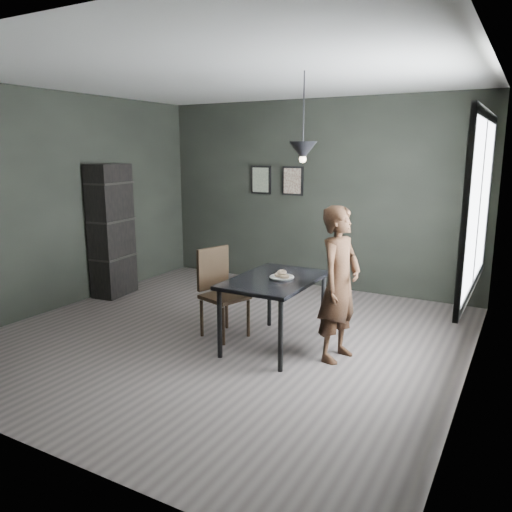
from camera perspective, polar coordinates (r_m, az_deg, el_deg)
The scene contains 13 objects.
ground at distance 5.72m, azimuth -3.35°, elevation -9.08°, with size 5.00×5.00×0.00m, color #3B3532.
back_wall at distance 7.60m, azimuth 6.71°, elevation 6.95°, with size 5.00×0.10×2.80m, color black.
ceiling at distance 5.39m, azimuth -3.73°, elevation 19.89°, with size 5.00×5.00×0.02m.
window_assembly at distance 4.74m, azimuth 24.12°, elevation 5.44°, with size 0.04×1.96×1.56m.
cafe_table at distance 5.23m, azimuth 2.13°, elevation -3.36°, with size 0.80×1.20×0.75m.
white_plate at distance 5.20m, azimuth 2.96°, elevation -2.51°, with size 0.23×0.23×0.01m, color white.
donut_pile at distance 5.19m, azimuth 2.96°, elevation -2.13°, with size 0.18×0.13×0.08m.
woman at distance 4.96m, azimuth 9.49°, elevation -3.19°, with size 0.56×0.37×1.54m, color black.
wood_chair at distance 5.60m, azimuth -4.21°, elevation -3.46°, with size 0.54×0.54×1.00m.
shelf_unit at distance 7.39m, azimuth -16.18°, elevation 2.79°, with size 0.35×0.62×1.87m, color black.
pendant_lamp at distance 5.03m, azimuth 5.38°, elevation 11.88°, with size 0.28×0.28×0.86m.
framed_print_left at distance 7.94m, azimuth 0.57°, elevation 8.69°, with size 0.34×0.04×0.44m.
framed_print_right at distance 7.69m, azimuth 4.22°, elevation 8.56°, with size 0.34×0.04×0.44m.
Camera 1 is at (2.87, -4.50, 2.05)m, focal length 35.00 mm.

